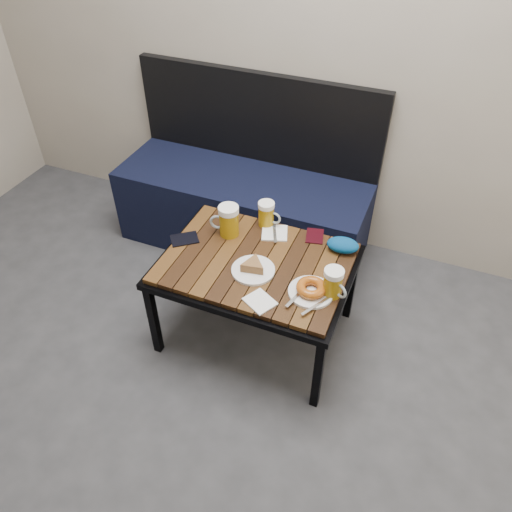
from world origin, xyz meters
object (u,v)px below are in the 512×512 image
at_px(bench, 244,202).
at_px(cafe_table, 256,268).
at_px(beer_mug_centre, 267,214).
at_px(beer_mug_right, 333,283).
at_px(plate_bagel, 311,290).
at_px(passport_burgundy, 315,236).
at_px(passport_navy, 184,239).
at_px(beer_mug_left, 228,221).
at_px(knit_pouch, 343,245).
at_px(plate_pie, 253,268).

xyz_separation_m(bench, cafe_table, (0.34, -0.65, 0.16)).
distance_m(bench, beer_mug_centre, 0.55).
distance_m(beer_mug_right, plate_bagel, 0.10).
bearing_deg(passport_burgundy, passport_navy, -168.66).
bearing_deg(cafe_table, beer_mug_left, 145.98).
height_order(beer_mug_right, knit_pouch, beer_mug_right).
relative_size(beer_mug_right, passport_navy, 1.05).
bearing_deg(passport_burgundy, beer_mug_centre, 166.92).
bearing_deg(bench, beer_mug_left, -74.10).
bearing_deg(passport_navy, beer_mug_right, 45.01).
xyz_separation_m(beer_mug_right, passport_navy, (-0.72, 0.08, -0.06)).
height_order(beer_mug_right, passport_burgundy, beer_mug_right).
bearing_deg(beer_mug_centre, passport_navy, -138.38).
height_order(cafe_table, beer_mug_centre, beer_mug_centre).
height_order(beer_mug_left, beer_mug_right, beer_mug_left).
bearing_deg(bench, beer_mug_right, -45.82).
bearing_deg(beer_mug_centre, beer_mug_right, -35.98).
relative_size(beer_mug_centre, passport_navy, 1.01).
height_order(bench, plate_bagel, bench).
relative_size(cafe_table, plate_bagel, 3.57).
bearing_deg(bench, plate_bagel, -50.35).
relative_size(bench, plate_pie, 7.49).
bearing_deg(beer_mug_right, beer_mug_left, -168.59).
distance_m(beer_mug_right, passport_navy, 0.73).
bearing_deg(beer_mug_left, bench, -88.04).
height_order(cafe_table, passport_navy, passport_navy).
bearing_deg(plate_bagel, beer_mug_right, 18.96).
relative_size(beer_mug_centre, passport_burgundy, 1.14).
bearing_deg(beer_mug_left, beer_mug_centre, -150.01).
relative_size(plate_bagel, passport_burgundy, 2.15).
height_order(beer_mug_centre, knit_pouch, beer_mug_centre).
xyz_separation_m(beer_mug_left, beer_mug_right, (0.55, -0.20, -0.01)).
relative_size(beer_mug_left, knit_pouch, 1.05).
height_order(passport_navy, knit_pouch, knit_pouch).
height_order(beer_mug_left, passport_burgundy, beer_mug_left).
distance_m(bench, cafe_table, 0.75).
bearing_deg(beer_mug_right, knit_pouch, 127.72).
distance_m(cafe_table, passport_burgundy, 0.32).
distance_m(plate_pie, knit_pouch, 0.42).
relative_size(plate_pie, passport_burgundy, 1.71).
height_order(cafe_table, passport_burgundy, passport_burgundy).
bearing_deg(beer_mug_left, plate_bagel, 140.33).
bearing_deg(knit_pouch, beer_mug_right, -83.57).
height_order(plate_pie, passport_navy, plate_pie).
relative_size(beer_mug_right, plate_bagel, 0.55).
xyz_separation_m(plate_pie, passport_burgundy, (0.17, 0.33, -0.02)).
bearing_deg(beer_mug_left, passport_burgundy, -174.61).
bearing_deg(passport_navy, bench, 139.57).
xyz_separation_m(bench, knit_pouch, (0.67, -0.44, 0.23)).
height_order(beer_mug_right, passport_navy, beer_mug_right).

